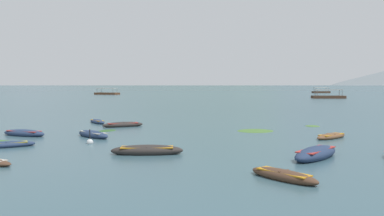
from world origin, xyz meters
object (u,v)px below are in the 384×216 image
(rowboat_5, at_px, (24,133))
(rowboat_9, at_px, (284,176))
(ferry_0, at_px, (321,92))
(rowboat_10, at_px, (331,136))
(ferry_2, at_px, (328,97))
(rowboat_8, at_px, (93,134))
(rowboat_0, at_px, (123,125))
(rowboat_12, at_px, (97,122))
(ferry_1, at_px, (107,93))
(rowboat_2, at_px, (147,150))
(rowboat_4, at_px, (6,145))
(mooring_buoy, at_px, (90,142))
(rowboat_6, at_px, (316,154))

(rowboat_5, xyz_separation_m, rowboat_9, (17.99, -11.37, -0.03))
(rowboat_5, distance_m, ferry_0, 155.23)
(rowboat_10, distance_m, ferry_2, 82.44)
(ferry_0, distance_m, ferry_2, 65.66)
(rowboat_8, bearing_deg, rowboat_10, 5.02)
(rowboat_0, distance_m, rowboat_10, 18.00)
(ferry_0, bearing_deg, rowboat_5, -108.68)
(rowboat_10, distance_m, rowboat_12, 22.23)
(rowboat_9, distance_m, ferry_0, 161.57)
(rowboat_10, height_order, ferry_1, ferry_1)
(rowboat_9, bearing_deg, rowboat_2, 144.42)
(ferry_2, bearing_deg, rowboat_4, -113.17)
(ferry_0, distance_m, mooring_buoy, 156.30)
(rowboat_6, height_order, rowboat_8, rowboat_6)
(rowboat_5, height_order, mooring_buoy, mooring_buoy)
(ferry_0, bearing_deg, mooring_buoy, -106.08)
(rowboat_2, xyz_separation_m, ferry_1, (-43.78, 116.93, 0.24))
(rowboat_8, bearing_deg, ferry_0, 73.24)
(rowboat_4, xyz_separation_m, ferry_0, (47.87, 152.19, 0.30))
(rowboat_0, bearing_deg, rowboat_4, -106.68)
(rowboat_8, height_order, ferry_0, ferry_0)
(rowboat_4, bearing_deg, ferry_0, 72.54)
(rowboat_4, bearing_deg, rowboat_6, -3.99)
(rowboat_4, distance_m, ferry_2, 95.04)
(ferry_1, bearing_deg, rowboat_2, -69.47)
(ferry_2, distance_m, mooring_buoy, 91.45)
(rowboat_8, bearing_deg, rowboat_5, 179.71)
(rowboat_2, distance_m, rowboat_9, 8.51)
(ferry_0, bearing_deg, ferry_2, -99.18)
(ferry_0, relative_size, ferry_1, 0.82)
(rowboat_2, xyz_separation_m, rowboat_9, (6.92, -4.95, -0.04))
(rowboat_4, height_order, ferry_1, ferry_1)
(rowboat_8, xyz_separation_m, rowboat_10, (17.20, 1.51, -0.04))
(rowboat_8, height_order, rowboat_9, rowboat_8)
(rowboat_0, xyz_separation_m, ferry_1, (-38.21, 103.51, 0.27))
(rowboat_5, bearing_deg, rowboat_2, -30.12)
(rowboat_10, relative_size, rowboat_12, 1.06)
(ferry_1, height_order, mooring_buoy, ferry_1)
(mooring_buoy, bearing_deg, rowboat_9, -35.51)
(rowboat_4, distance_m, ferry_0, 159.55)
(rowboat_6, xyz_separation_m, ferry_1, (-52.87, 116.93, 0.21))
(rowboat_8, bearing_deg, ferry_1, 109.04)
(rowboat_5, bearing_deg, ferry_1, 106.49)
(rowboat_12, bearing_deg, rowboat_6, -41.77)
(rowboat_4, xyz_separation_m, ferry_1, (-34.57, 115.66, 0.30))
(ferry_0, bearing_deg, rowboat_0, -107.53)
(rowboat_0, height_order, rowboat_5, rowboat_5)
(rowboat_9, xyz_separation_m, rowboat_10, (4.64, 12.86, -0.01))
(rowboat_12, bearing_deg, ferry_2, 62.79)
(rowboat_6, height_order, mooring_buoy, mooring_buoy)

